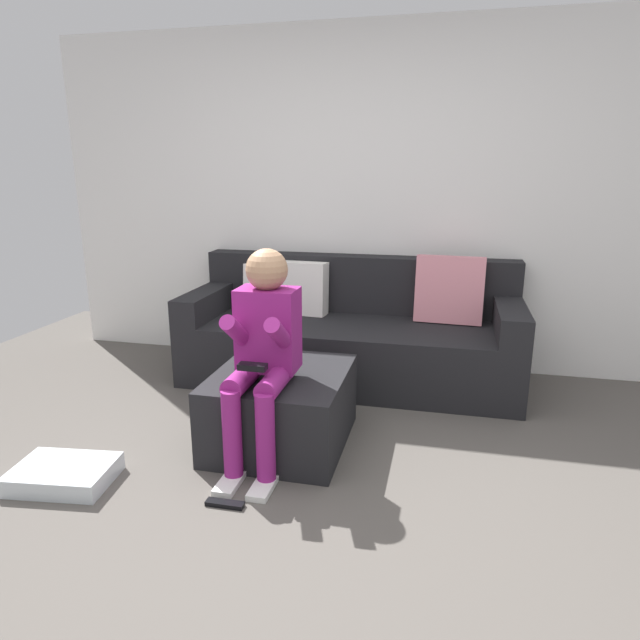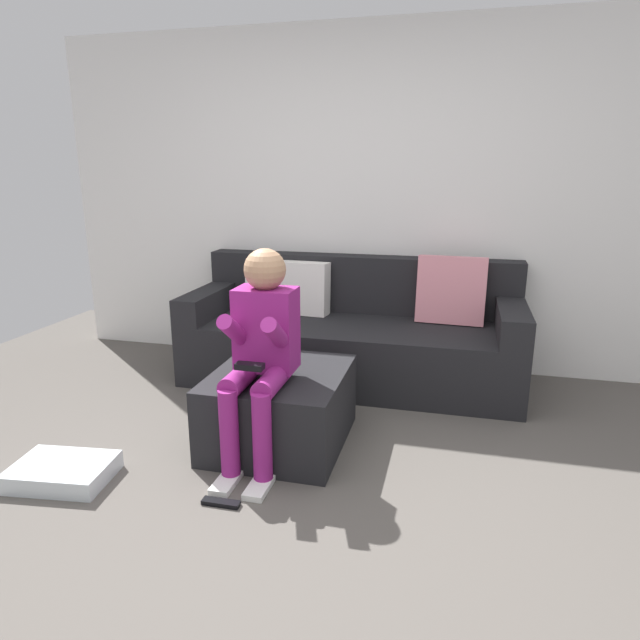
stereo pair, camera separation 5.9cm
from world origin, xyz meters
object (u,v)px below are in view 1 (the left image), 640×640
(ottoman, at_px, (281,408))
(person_seated, at_px, (263,344))
(remote_near_ottoman, at_px, (225,504))
(storage_bin, at_px, (64,474))
(couch_sectional, at_px, (351,335))

(ottoman, height_order, person_seated, person_seated)
(person_seated, distance_m, remote_near_ottoman, 0.79)
(ottoman, xyz_separation_m, storage_bin, (-0.93, -0.66, -0.16))
(person_seated, bearing_deg, storage_bin, -152.37)
(ottoman, relative_size, remote_near_ottoman, 4.39)
(couch_sectional, distance_m, person_seated, 1.35)
(storage_bin, bearing_deg, person_seated, 27.63)
(person_seated, height_order, remote_near_ottoman, person_seated)
(ottoman, relative_size, person_seated, 0.71)
(storage_bin, distance_m, remote_near_ottoman, 0.85)
(person_seated, relative_size, remote_near_ottoman, 6.18)
(couch_sectional, bearing_deg, remote_near_ottoman, -98.75)
(ottoman, xyz_separation_m, remote_near_ottoman, (-0.07, -0.66, -0.20))
(couch_sectional, bearing_deg, person_seated, -100.05)
(ottoman, height_order, remote_near_ottoman, ottoman)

